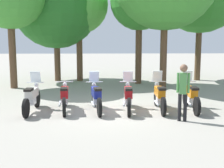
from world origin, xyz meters
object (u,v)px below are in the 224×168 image
motorcycle_3 (128,97)px  tree_3 (139,2)px  motorcycle_0 (32,97)px  motorcycle_2 (96,97)px  person_0 (183,88)px  tree_1 (56,5)px  tree_2 (79,5)px  motorcycle_1 (65,97)px  motorcycle_5 (191,96)px  motorcycle_4 (160,96)px

motorcycle_3 → tree_3: size_ratio=0.35×
motorcycle_3 → tree_3: bearing=-6.7°
motorcycle_0 → motorcycle_2: 2.25m
motorcycle_3 → person_0: size_ratio=1.23×
person_0 → tree_1: 11.15m
tree_2 → tree_3: (3.43, -1.18, 0.05)m
motorcycle_1 → motorcycle_2: motorcycle_2 is taller
motorcycle_3 → motorcycle_5: bearing=-85.7°
motorcycle_3 → tree_2: (-2.32, 7.73, 3.99)m
motorcycle_3 → motorcycle_1: bearing=91.4°
motorcycle_4 → tree_2: 9.32m
tree_1 → motorcycle_1: bearing=-79.7°
motorcycle_3 → motorcycle_2: bearing=92.9°
motorcycle_3 → motorcycle_4: size_ratio=1.00×
motorcycle_1 → tree_1: 8.84m
motorcycle_4 → motorcycle_5: size_ratio=1.00×
motorcycle_3 → tree_2: size_ratio=0.35×
motorcycle_4 → tree_1: tree_1 is taller
tree_3 → tree_2: bearing=161.1°
motorcycle_2 → motorcycle_5: same height
motorcycle_0 → motorcycle_3: same height
motorcycle_1 → motorcycle_3: 2.27m
motorcycle_0 → motorcycle_5: 5.65m
motorcycle_4 → motorcycle_3: bearing=93.6°
person_0 → tree_2: (-3.90, 9.13, 3.45)m
motorcycle_0 → motorcycle_5: same height
tree_2 → tree_3: bearing=-18.9°
tree_1 → tree_2: bearing=-3.3°
motorcycle_1 → tree_2: size_ratio=0.35×
motorcycle_0 → tree_3: 8.96m
motorcycle_1 → tree_3: tree_3 is taller
motorcycle_2 → motorcycle_1: bearing=78.5°
motorcycle_0 → motorcycle_1: bearing=-83.2°
motorcycle_3 → tree_3: 7.78m
motorcycle_3 → tree_2: tree_2 is taller
tree_1 → tree_3: bearing=-14.7°
motorcycle_1 → motorcycle_3: size_ratio=1.00×
motorcycle_0 → motorcycle_4: 4.52m
motorcycle_4 → motorcycle_5: same height
motorcycle_5 → tree_2: size_ratio=0.35×
motorcycle_0 → tree_1: tree_1 is taller
motorcycle_5 → person_0: person_0 is taller
motorcycle_1 → motorcycle_4: size_ratio=1.00×
tree_3 → tree_1: bearing=165.3°
motorcycle_3 → motorcycle_4: same height
motorcycle_0 → motorcycle_3: (3.39, 0.06, 0.00)m
motorcycle_0 → motorcycle_2: (2.25, 0.06, 0.00)m
motorcycle_1 → tree_3: 8.37m
motorcycle_5 → tree_3: 7.74m
motorcycle_4 → motorcycle_5: bearing=-88.3°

